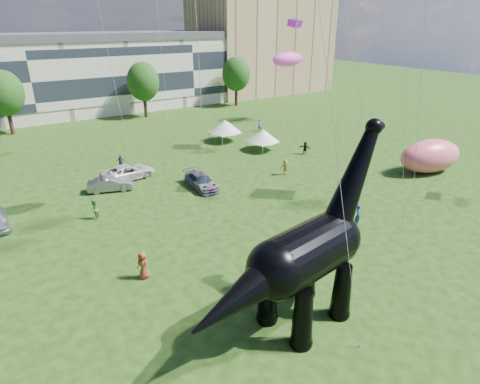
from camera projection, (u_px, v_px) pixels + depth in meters
ground at (353, 310)px, 22.73m from camera, size 220.00×220.00×0.00m
terrace_row at (27, 81)px, 64.02m from camera, size 78.00×11.00×12.00m
apartment_block at (260, 39)px, 88.37m from camera, size 28.00×18.00×22.00m
tree_mid_left at (3, 89)px, 54.98m from camera, size 5.20×5.20×9.44m
tree_mid_right at (143, 79)px, 64.99m from camera, size 5.20×5.20×9.44m
tree_far_right at (236, 71)px, 74.01m from camera, size 5.20×5.20×9.44m
dinosaur_sculpture at (301, 259)px, 20.20m from camera, size 13.28×4.39×10.80m
car_grey at (110, 184)px, 38.26m from camera, size 4.42×2.65×1.37m
car_white at (128, 172)px, 41.11m from camera, size 5.67×3.12×1.50m
car_dark at (201, 181)px, 38.93m from camera, size 1.98×4.76×1.37m
gazebo_near at (263, 136)px, 49.72m from camera, size 4.33×4.33×2.67m
gazebo_far at (225, 126)px, 53.38m from camera, size 4.44×4.44×2.90m
inflatable_pink at (430, 156)px, 42.58m from camera, size 7.81×5.13×3.59m
visitors at (188, 205)px, 33.59m from camera, size 44.95×43.27×1.90m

